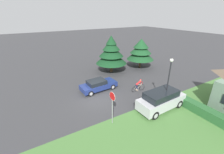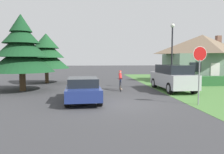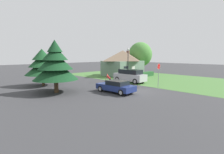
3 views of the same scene
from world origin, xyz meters
name	(u,v)px [view 3 (image 3 of 3)]	position (x,y,z in m)	size (l,w,h in m)	color
ground_plane	(134,91)	(0.00, 0.00, 0.00)	(140.00, 140.00, 0.00)	#38383A
grass_verge_right	(158,78)	(11.60, 4.00, 0.01)	(16.00, 36.00, 0.01)	#477538
cottage_house	(123,63)	(10.54, 11.38, 2.59)	(7.73, 5.93, 4.99)	slate
hedge_row	(137,75)	(9.73, 7.21, 0.43)	(9.69, 0.90, 0.85)	#285B2D
sedan_left_lane	(116,86)	(-1.89, 0.97, 0.69)	(2.07, 4.49, 1.35)	navy
cyclist	(109,80)	(0.78, 5.02, 0.73)	(0.44, 1.83, 1.52)	black
parked_suv_right	(130,76)	(4.70, 4.57, 1.00)	(2.08, 5.01, 1.95)	#B7B7BC
stop_sign	(159,70)	(4.13, -0.58, 2.16)	(0.76, 0.09, 3.03)	gray
street_lamp	(128,60)	(4.79, 5.04, 3.36)	(0.31, 0.31, 5.15)	black
conifer_tall_near	(55,64)	(-6.55, 5.52, 3.07)	(4.77, 4.77, 5.69)	#4C3823
conifer_tall_far	(42,64)	(-5.80, 10.77, 2.93)	(4.46, 4.46, 4.89)	#4C3823
deciduous_tree_right	(140,55)	(16.25, 11.40, 4.19)	(5.13, 5.13, 6.89)	#4C3823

